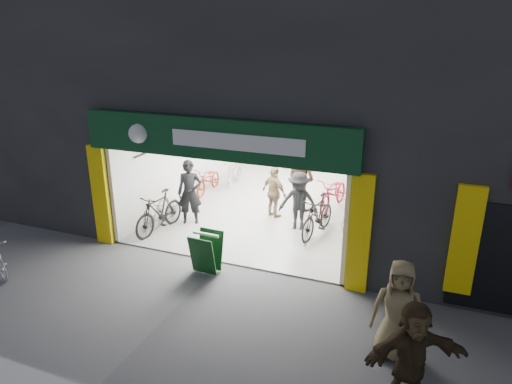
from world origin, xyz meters
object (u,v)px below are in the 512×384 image
Objects in this scene: bike_right_front at (318,216)px; sandwich_board at (206,252)px; bike_left_front at (165,208)px; pedestrian_near at (398,310)px.

bike_right_front reaches higher than sandwich_board.
pedestrian_near is at bearing -32.86° from bike_left_front.
sandwich_board is at bearing 156.15° from pedestrian_near.
bike_left_front is at bearing 146.50° from pedestrian_near.
bike_right_front is 4.92m from pedestrian_near.
sandwich_board reaches higher than bike_left_front.
pedestrian_near is at bearing -16.35° from sandwich_board.
sandwich_board is (2.44, -2.15, 0.09)m from bike_left_front.
bike_right_front is (4.30, 0.72, 0.13)m from bike_left_front.
sandwich_board is at bearing -46.25° from bike_left_front.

